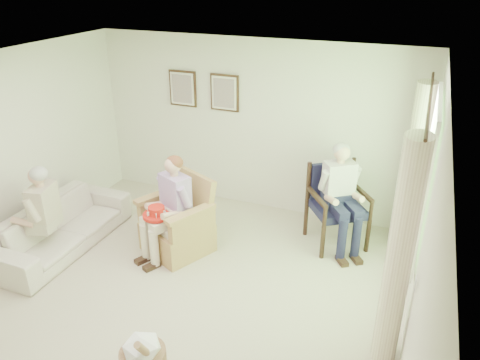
% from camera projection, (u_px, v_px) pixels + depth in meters
% --- Properties ---
extents(floor, '(5.50, 5.50, 0.00)m').
position_uv_depth(floor, '(167.00, 309.00, 5.25)').
color(floor, beige).
rests_on(floor, ground).
extents(back_wall, '(5.00, 0.04, 2.60)m').
position_uv_depth(back_wall, '(253.00, 127.00, 7.02)').
color(back_wall, silver).
rests_on(back_wall, ground).
extents(right_wall, '(0.04, 5.50, 2.60)m').
position_uv_depth(right_wall, '(421.00, 260.00, 3.86)').
color(right_wall, silver).
rests_on(right_wall, ground).
extents(ceiling, '(5.00, 5.50, 0.02)m').
position_uv_depth(ceiling, '(148.00, 78.00, 4.15)').
color(ceiling, white).
rests_on(ceiling, back_wall).
extents(window, '(0.13, 2.50, 1.63)m').
position_uv_depth(window, '(427.00, 173.00, 4.76)').
color(window, '#2D6B23').
rests_on(window, right_wall).
extents(curtain_left, '(0.34, 0.34, 2.30)m').
position_uv_depth(curtain_left, '(399.00, 257.00, 4.17)').
color(curtain_left, beige).
rests_on(curtain_left, ground).
extents(curtain_right, '(0.34, 0.34, 2.30)m').
position_uv_depth(curtain_right, '(413.00, 174.00, 5.82)').
color(curtain_right, beige).
rests_on(curtain_right, ground).
extents(framed_print_left, '(0.45, 0.05, 0.55)m').
position_uv_depth(framed_print_left, '(183.00, 89.00, 7.17)').
color(framed_print_left, '#382114').
rests_on(framed_print_left, back_wall).
extents(framed_print_right, '(0.45, 0.05, 0.55)m').
position_uv_depth(framed_print_right, '(224.00, 93.00, 6.93)').
color(framed_print_right, '#382114').
rests_on(framed_print_right, back_wall).
extents(wicker_armchair, '(0.80, 0.79, 1.02)m').
position_uv_depth(wicker_armchair, '(178.00, 228.00, 6.24)').
color(wicker_armchair, tan).
rests_on(wicker_armchair, ground).
extents(wood_armchair, '(0.70, 0.66, 1.08)m').
position_uv_depth(wood_armchair, '(340.00, 201.00, 6.34)').
color(wood_armchair, black).
rests_on(wood_armchair, ground).
extents(sofa, '(2.07, 0.81, 0.61)m').
position_uv_depth(sofa, '(62.00, 227.00, 6.29)').
color(sofa, silver).
rests_on(sofa, ground).
extents(person_wicker, '(0.40, 0.63, 1.34)m').
position_uv_depth(person_wicker, '(171.00, 202.00, 5.93)').
color(person_wicker, beige).
rests_on(person_wicker, ground).
extents(person_dark, '(0.40, 0.63, 1.43)m').
position_uv_depth(person_dark, '(339.00, 190.00, 6.08)').
color(person_dark, '#1A1A39').
rests_on(person_dark, ground).
extents(person_sofa, '(0.42, 0.62, 1.27)m').
position_uv_depth(person_sofa, '(39.00, 210.00, 5.85)').
color(person_sofa, '#C1B79B').
rests_on(person_sofa, ground).
extents(red_hat, '(0.35, 0.35, 0.14)m').
position_uv_depth(red_hat, '(157.00, 213.00, 5.86)').
color(red_hat, red).
rests_on(red_hat, person_wicker).
extents(hatbox, '(0.56, 0.56, 0.63)m').
position_uv_depth(hatbox, '(143.00, 359.00, 4.27)').
color(hatbox, tan).
rests_on(hatbox, ground).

